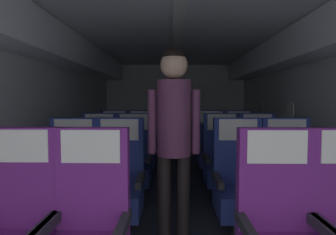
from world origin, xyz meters
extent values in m
cube|color=#2D3342|center=(0.00, 3.32, -0.01)|extent=(3.50, 7.05, 0.02)
cube|color=silver|center=(-1.65, 3.32, 1.05)|extent=(0.08, 6.65, 2.09)
cube|color=silver|center=(1.65, 3.32, 1.05)|extent=(0.08, 6.65, 2.09)
cube|color=silver|center=(0.00, 3.32, 2.09)|extent=(3.38, 6.65, 0.06)
cube|color=#B6BBBB|center=(0.00, 6.67, 1.05)|extent=(3.38, 0.06, 2.09)
cube|color=silver|center=(-1.41, 3.32, 1.87)|extent=(0.40, 6.38, 0.36)
cube|color=silver|center=(1.41, 3.32, 1.87)|extent=(0.40, 6.38, 0.36)
cube|color=white|center=(0.00, 3.32, 2.05)|extent=(0.12, 5.98, 0.02)
cylinder|color=white|center=(1.61, 3.99, 1.09)|extent=(0.01, 0.26, 0.26)
cylinder|color=white|center=(1.61, 5.32, 1.09)|extent=(0.01, 0.26, 0.26)
cube|color=#6B237A|center=(-1.00, 1.68, 0.76)|extent=(0.44, 0.09, 0.63)
cube|color=#28282D|center=(-0.79, 1.47, 0.53)|extent=(0.05, 0.42, 0.06)
cube|color=silver|center=(-1.00, 1.63, 0.96)|extent=(0.36, 0.01, 0.20)
cube|color=#6B237A|center=(-0.56, 1.66, 0.76)|extent=(0.44, 0.09, 0.63)
cube|color=#28282D|center=(-0.35, 1.46, 0.53)|extent=(0.05, 0.42, 0.06)
cube|color=#28282D|center=(-0.77, 1.46, 0.53)|extent=(0.05, 0.42, 0.06)
cube|color=silver|center=(-0.56, 1.61, 0.96)|extent=(0.36, 0.01, 0.20)
cube|color=#28282D|center=(0.79, 1.46, 0.53)|extent=(0.05, 0.42, 0.06)
cube|color=#6B237A|center=(0.56, 1.66, 0.76)|extent=(0.44, 0.09, 0.63)
cube|color=#28282D|center=(0.77, 1.46, 0.53)|extent=(0.05, 0.42, 0.06)
cube|color=#28282D|center=(0.35, 1.46, 0.53)|extent=(0.05, 0.42, 0.06)
cube|color=silver|center=(0.56, 1.61, 0.96)|extent=(0.36, 0.01, 0.20)
cube|color=#38383D|center=(-1.00, 2.41, 0.11)|extent=(0.16, 0.18, 0.22)
cube|color=navy|center=(-1.00, 2.41, 0.33)|extent=(0.44, 0.50, 0.22)
cube|color=navy|center=(-1.00, 2.62, 0.76)|extent=(0.44, 0.09, 0.63)
cube|color=#28282D|center=(-0.79, 2.41, 0.53)|extent=(0.05, 0.42, 0.06)
cube|color=#28282D|center=(-1.21, 2.41, 0.53)|extent=(0.05, 0.42, 0.06)
cube|color=silver|center=(-1.00, 2.57, 0.96)|extent=(0.36, 0.01, 0.20)
cube|color=#38383D|center=(-0.56, 2.43, 0.11)|extent=(0.16, 0.18, 0.22)
cube|color=navy|center=(-0.56, 2.43, 0.33)|extent=(0.44, 0.50, 0.22)
cube|color=navy|center=(-0.56, 2.64, 0.76)|extent=(0.44, 0.09, 0.63)
cube|color=#28282D|center=(-0.35, 2.43, 0.53)|extent=(0.05, 0.42, 0.06)
cube|color=#28282D|center=(-0.78, 2.43, 0.53)|extent=(0.05, 0.42, 0.06)
cube|color=silver|center=(-0.56, 2.59, 0.96)|extent=(0.36, 0.01, 0.20)
cube|color=#38383D|center=(1.01, 2.44, 0.11)|extent=(0.16, 0.18, 0.22)
cube|color=navy|center=(1.01, 2.44, 0.33)|extent=(0.44, 0.50, 0.22)
cube|color=navy|center=(1.01, 2.64, 0.76)|extent=(0.44, 0.09, 0.63)
cube|color=#28282D|center=(1.22, 2.44, 0.53)|extent=(0.05, 0.42, 0.06)
cube|color=#28282D|center=(0.79, 2.44, 0.53)|extent=(0.05, 0.42, 0.06)
cube|color=silver|center=(1.01, 2.59, 0.96)|extent=(0.36, 0.01, 0.20)
cube|color=#38383D|center=(0.55, 2.44, 0.11)|extent=(0.16, 0.18, 0.22)
cube|color=navy|center=(0.55, 2.44, 0.33)|extent=(0.44, 0.50, 0.22)
cube|color=navy|center=(0.55, 2.64, 0.76)|extent=(0.44, 0.09, 0.63)
cube|color=#28282D|center=(0.76, 2.44, 0.53)|extent=(0.05, 0.42, 0.06)
cube|color=#28282D|center=(0.34, 2.44, 0.53)|extent=(0.05, 0.42, 0.06)
cube|color=silver|center=(0.55, 2.59, 0.96)|extent=(0.36, 0.01, 0.20)
cube|color=#38383D|center=(-1.00, 3.38, 0.11)|extent=(0.16, 0.18, 0.22)
cube|color=navy|center=(-1.00, 3.38, 0.33)|extent=(0.44, 0.50, 0.22)
cube|color=navy|center=(-1.00, 3.58, 0.76)|extent=(0.44, 0.09, 0.63)
cube|color=#28282D|center=(-0.79, 3.38, 0.53)|extent=(0.05, 0.42, 0.06)
cube|color=#28282D|center=(-1.21, 3.38, 0.53)|extent=(0.05, 0.42, 0.06)
cube|color=silver|center=(-1.00, 3.54, 0.96)|extent=(0.36, 0.01, 0.20)
cube|color=#38383D|center=(-0.56, 3.38, 0.11)|extent=(0.16, 0.18, 0.22)
cube|color=navy|center=(-0.56, 3.38, 0.33)|extent=(0.44, 0.50, 0.22)
cube|color=navy|center=(-0.56, 3.59, 0.76)|extent=(0.44, 0.09, 0.63)
cube|color=#28282D|center=(-0.34, 3.38, 0.53)|extent=(0.05, 0.42, 0.06)
cube|color=#28282D|center=(-0.77, 3.38, 0.53)|extent=(0.05, 0.42, 0.06)
cube|color=silver|center=(-0.56, 3.54, 0.96)|extent=(0.36, 0.01, 0.20)
cube|color=#38383D|center=(1.01, 3.37, 0.11)|extent=(0.16, 0.18, 0.22)
cube|color=navy|center=(1.01, 3.37, 0.33)|extent=(0.44, 0.50, 0.22)
cube|color=navy|center=(1.01, 3.58, 0.76)|extent=(0.44, 0.09, 0.63)
cube|color=#28282D|center=(1.22, 3.37, 0.53)|extent=(0.05, 0.42, 0.06)
cube|color=#28282D|center=(0.80, 3.37, 0.53)|extent=(0.05, 0.42, 0.06)
cube|color=silver|center=(1.01, 3.53, 0.96)|extent=(0.36, 0.01, 0.20)
cube|color=#38383D|center=(0.56, 3.39, 0.11)|extent=(0.16, 0.18, 0.22)
cube|color=navy|center=(0.56, 3.39, 0.33)|extent=(0.44, 0.50, 0.22)
cube|color=navy|center=(0.56, 3.60, 0.76)|extent=(0.44, 0.09, 0.63)
cube|color=#28282D|center=(0.77, 3.39, 0.53)|extent=(0.05, 0.42, 0.06)
cube|color=#28282D|center=(0.35, 3.39, 0.53)|extent=(0.05, 0.42, 0.06)
cube|color=silver|center=(0.56, 3.55, 0.96)|extent=(0.36, 0.01, 0.20)
cube|color=#38383D|center=(-1.00, 4.34, 0.11)|extent=(0.16, 0.18, 0.22)
cube|color=navy|center=(-1.00, 4.34, 0.33)|extent=(0.44, 0.50, 0.22)
cube|color=navy|center=(-1.00, 4.55, 0.76)|extent=(0.44, 0.09, 0.63)
cube|color=#28282D|center=(-0.79, 4.34, 0.53)|extent=(0.05, 0.42, 0.06)
cube|color=#28282D|center=(-1.21, 4.34, 0.53)|extent=(0.05, 0.42, 0.06)
cube|color=silver|center=(-1.00, 4.50, 0.96)|extent=(0.36, 0.01, 0.20)
cube|color=#38383D|center=(-0.56, 4.36, 0.11)|extent=(0.16, 0.18, 0.22)
cube|color=navy|center=(-0.56, 4.36, 0.33)|extent=(0.44, 0.50, 0.22)
cube|color=navy|center=(-0.56, 4.57, 0.76)|extent=(0.44, 0.09, 0.63)
cube|color=#28282D|center=(-0.35, 4.36, 0.53)|extent=(0.05, 0.42, 0.06)
cube|color=#28282D|center=(-0.78, 4.36, 0.53)|extent=(0.05, 0.42, 0.06)
cube|color=silver|center=(-0.56, 4.52, 0.96)|extent=(0.36, 0.01, 0.20)
cube|color=#38383D|center=(1.01, 4.35, 0.11)|extent=(0.16, 0.18, 0.22)
cube|color=navy|center=(1.01, 4.35, 0.33)|extent=(0.44, 0.50, 0.22)
cube|color=navy|center=(1.01, 4.56, 0.76)|extent=(0.44, 0.09, 0.63)
cube|color=#28282D|center=(1.22, 4.35, 0.53)|extent=(0.05, 0.42, 0.06)
cube|color=#28282D|center=(0.79, 4.35, 0.53)|extent=(0.05, 0.42, 0.06)
cube|color=silver|center=(1.01, 4.51, 0.96)|extent=(0.36, 0.01, 0.20)
cube|color=#38383D|center=(0.57, 4.36, 0.11)|extent=(0.16, 0.18, 0.22)
cube|color=navy|center=(0.57, 4.36, 0.33)|extent=(0.44, 0.50, 0.22)
cube|color=navy|center=(0.57, 4.57, 0.76)|extent=(0.44, 0.09, 0.63)
cube|color=#28282D|center=(0.78, 4.36, 0.53)|extent=(0.05, 0.42, 0.06)
cube|color=#28282D|center=(0.35, 4.36, 0.53)|extent=(0.05, 0.42, 0.06)
cube|color=silver|center=(0.57, 4.52, 0.96)|extent=(0.36, 0.01, 0.20)
cylinder|color=black|center=(-0.13, 2.26, 0.39)|extent=(0.11, 0.11, 0.79)
cylinder|color=black|center=(0.03, 2.26, 0.39)|extent=(0.11, 0.11, 0.79)
cylinder|color=#5B2D4C|center=(-0.05, 2.26, 1.10)|extent=(0.28, 0.28, 0.62)
cylinder|color=#5B2D4C|center=(-0.23, 2.26, 1.07)|extent=(0.07, 0.07, 0.52)
cylinder|color=#5B2D4C|center=(0.13, 2.26, 1.07)|extent=(0.07, 0.07, 0.52)
sphere|color=tan|center=(-0.05, 2.26, 1.53)|extent=(0.22, 0.22, 0.22)
sphere|color=black|center=(-0.05, 2.26, 1.57)|extent=(0.19, 0.19, 0.19)
camera|label=1|loc=(-0.07, -0.08, 1.24)|focal=30.53mm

